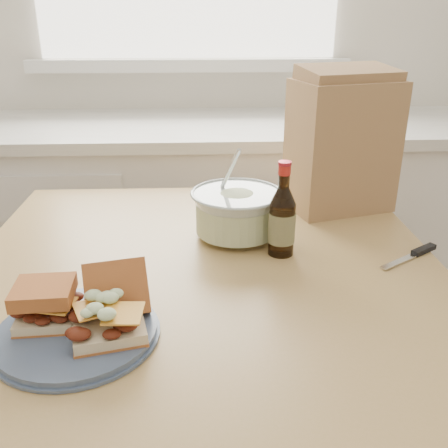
{
  "coord_description": "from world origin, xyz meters",
  "views": [
    {
      "loc": [
        0.04,
        -0.2,
        1.33
      ],
      "look_at": [
        0.09,
        0.76,
        0.92
      ],
      "focal_mm": 40.0,
      "sensor_mm": 36.0,
      "label": 1
    }
  ],
  "objects_px": {
    "plate": "(77,333)",
    "paper_bag": "(342,146)",
    "beer_bottle": "(282,220)",
    "dining_table": "(206,315)",
    "coleslaw_bowl": "(237,214)"
  },
  "relations": [
    {
      "from": "coleslaw_bowl",
      "to": "paper_bag",
      "type": "distance_m",
      "value": 0.36
    },
    {
      "from": "plate",
      "to": "paper_bag",
      "type": "distance_m",
      "value": 0.82
    },
    {
      "from": "paper_bag",
      "to": "coleslaw_bowl",
      "type": "bearing_deg",
      "value": -163.44
    },
    {
      "from": "beer_bottle",
      "to": "paper_bag",
      "type": "xyz_separation_m",
      "value": [
        0.2,
        0.28,
        0.09
      ]
    },
    {
      "from": "dining_table",
      "to": "paper_bag",
      "type": "xyz_separation_m",
      "value": [
        0.36,
        0.33,
        0.29
      ]
    },
    {
      "from": "plate",
      "to": "beer_bottle",
      "type": "bearing_deg",
      "value": 37.31
    },
    {
      "from": "paper_bag",
      "to": "dining_table",
      "type": "bearing_deg",
      "value": -153.8
    },
    {
      "from": "dining_table",
      "to": "coleslaw_bowl",
      "type": "height_order",
      "value": "coleslaw_bowl"
    },
    {
      "from": "plate",
      "to": "paper_bag",
      "type": "bearing_deg",
      "value": 44.56
    },
    {
      "from": "coleslaw_bowl",
      "to": "paper_bag",
      "type": "height_order",
      "value": "paper_bag"
    },
    {
      "from": "plate",
      "to": "coleslaw_bowl",
      "type": "distance_m",
      "value": 0.48
    },
    {
      "from": "plate",
      "to": "beer_bottle",
      "type": "height_order",
      "value": "beer_bottle"
    },
    {
      "from": "dining_table",
      "to": "plate",
      "type": "relative_size",
      "value": 3.85
    },
    {
      "from": "beer_bottle",
      "to": "paper_bag",
      "type": "height_order",
      "value": "paper_bag"
    },
    {
      "from": "paper_bag",
      "to": "beer_bottle",
      "type": "bearing_deg",
      "value": -140.95
    }
  ]
}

